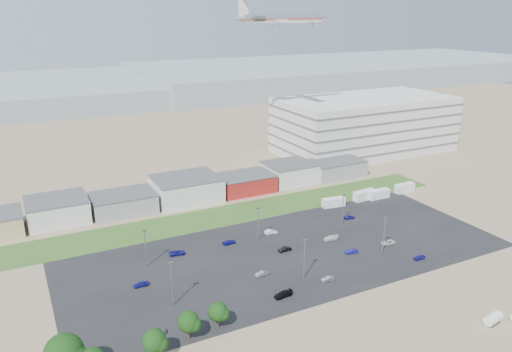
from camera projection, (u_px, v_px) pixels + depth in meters
ground at (313, 293)px, 116.54m from camera, size 700.00×700.00×0.00m
parking_lot at (288, 253)px, 135.61m from camera, size 120.00×50.00×0.01m
grass_strip at (224, 216)px, 160.54m from camera, size 160.00×16.00×0.02m
hills_backdrop at (139, 87)px, 398.88m from camera, size 700.00×200.00×9.00m
building_row at (155, 194)px, 168.06m from camera, size 170.00×20.00×8.00m
parking_garage at (364, 124)px, 231.68m from camera, size 80.00×40.00×25.00m
storage_tank_nw at (493, 318)px, 104.64m from camera, size 4.65×2.84×2.62m
box_trailer_a at (334, 202)px, 167.60m from camera, size 8.16×3.35×2.98m
box_trailer_b at (364, 195)px, 173.73m from camera, size 8.95×3.64×3.27m
box_trailer_c at (378, 194)px, 174.89m from camera, size 8.34×2.64×3.12m
box_trailer_d at (404, 188)px, 181.22m from camera, size 8.26×3.07×3.04m
tree_mid at (154, 343)px, 93.09m from camera, size 4.89×4.89×7.33m
tree_right at (188, 324)px, 99.02m from camera, size 4.73×4.73×7.09m
tree_near at (218, 314)px, 102.77m from camera, size 4.42×4.42×6.63m
lightpole_front_l at (172, 284)px, 109.84m from camera, size 1.27×0.53×10.80m
lightpole_front_m at (304, 259)px, 121.42m from camera, size 1.22×0.51×10.40m
lightpole_front_r at (384, 235)px, 134.31m from camera, size 1.25×0.52×10.64m
lightpole_back_l at (146, 248)px, 127.10m from camera, size 1.20×0.50×10.23m
lightpole_back_m at (258, 224)px, 141.69m from camera, size 1.19×0.49×10.08m
lightpole_back_r at (343, 209)px, 152.94m from camera, size 1.13×0.47×9.60m
airliner at (283, 18)px, 190.39m from camera, size 42.07×28.72×12.41m
parked_car_0 at (388, 242)px, 140.57m from camera, size 4.39×2.33×1.17m
parked_car_1 at (351, 251)px, 135.39m from camera, size 3.80×1.77×1.21m
parked_car_2 at (419, 257)px, 132.14m from camera, size 3.38×1.45×1.14m
parked_car_3 at (283, 294)px, 114.78m from camera, size 4.72×2.32×1.32m
parked_car_4 at (262, 274)px, 123.84m from camera, size 3.81×1.59×1.22m
parked_car_5 at (141, 284)px, 119.08m from camera, size 3.65×1.48×1.24m
parked_car_6 at (229, 242)px, 140.78m from camera, size 4.09×1.94×1.15m
parked_car_7 at (285, 249)px, 136.51m from camera, size 3.80×1.41×1.24m
parked_car_8 at (349, 217)px, 157.88m from camera, size 3.71×1.85×1.21m
parked_car_9 at (177, 253)px, 134.50m from camera, size 4.61×2.54×1.22m
parked_car_10 at (157, 332)px, 101.47m from camera, size 4.30×2.07×1.21m
parked_car_11 at (271, 232)px, 147.23m from camera, size 4.13×1.89×1.31m
parked_car_12 at (331, 238)px, 143.30m from camera, size 4.54×2.23×1.27m
parked_car_13 at (328, 279)px, 121.51m from camera, size 3.54×1.56×1.13m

